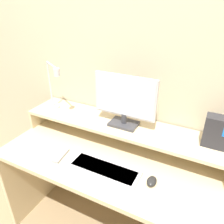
{
  "coord_description": "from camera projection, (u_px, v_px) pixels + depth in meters",
  "views": [
    {
      "loc": [
        0.52,
        -0.65,
        1.61
      ],
      "look_at": [
        0.01,
        0.35,
        1.02
      ],
      "focal_mm": 35.0,
      "sensor_mm": 36.0,
      "label": 1
    }
  ],
  "objects": [
    {
      "name": "remote_secondary",
      "position": [
        176.0,
        192.0,
        1.12
      ],
      "size": [
        0.08,
        0.13,
        0.02
      ],
      "color": "white",
      "rests_on": "desk"
    },
    {
      "name": "monitor_shelf",
      "position": [
        120.0,
        126.0,
        1.47
      ],
      "size": [
        1.38,
        0.29,
        0.15
      ],
      "color": "beige",
      "rests_on": "desk"
    },
    {
      "name": "mouse",
      "position": [
        152.0,
        181.0,
        1.18
      ],
      "size": [
        0.05,
        0.08,
        0.03
      ],
      "color": "black",
      "rests_on": "desk"
    },
    {
      "name": "monitor",
      "position": [
        125.0,
        100.0,
        1.37
      ],
      "size": [
        0.41,
        0.13,
        0.34
      ],
      "color": "#38383D",
      "rests_on": "monitor_shelf"
    },
    {
      "name": "router_dock",
      "position": [
        216.0,
        132.0,
        1.21
      ],
      "size": [
        0.13,
        0.09,
        0.18
      ],
      "color": "#28282D",
      "rests_on": "monitor_shelf"
    },
    {
      "name": "desk",
      "position": [
        108.0,
        179.0,
        1.48
      ],
      "size": [
        1.38,
        0.64,
        0.71
      ],
      "color": "beige",
      "rests_on": "ground_plane"
    },
    {
      "name": "keyboard",
      "position": [
        104.0,
        169.0,
        1.27
      ],
      "size": [
        0.43,
        0.15,
        0.02
      ],
      "color": "silver",
      "rests_on": "desk"
    },
    {
      "name": "wall_back",
      "position": [
        133.0,
        60.0,
        1.42
      ],
      "size": [
        6.0,
        0.05,
        2.5
      ],
      "color": "beige",
      "rests_on": "ground_plane"
    },
    {
      "name": "desk_lamp",
      "position": [
        53.0,
        90.0,
        1.56
      ],
      "size": [
        0.23,
        0.17,
        0.36
      ],
      "color": "silver",
      "rests_on": "monitor_shelf"
    },
    {
      "name": "remote_control",
      "position": [
        61.0,
        155.0,
        1.39
      ],
      "size": [
        0.06,
        0.15,
        0.02
      ],
      "color": "#99999E",
      "rests_on": "desk"
    }
  ]
}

